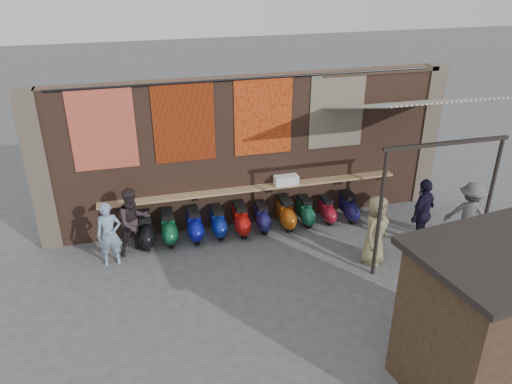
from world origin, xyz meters
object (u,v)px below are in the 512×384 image
at_px(scooter_stool_4, 241,219).
at_px(scooter_stool_8, 327,210).
at_px(scooter_stool_3, 218,222).
at_px(market_stall, 488,325).
at_px(scooter_stool_1, 168,227).
at_px(scooter_stool_6, 286,213).
at_px(scooter_stool_7, 305,211).
at_px(scooter_stool_0, 146,230).
at_px(shopper_navy, 422,213).
at_px(scooter_stool_9, 349,207).
at_px(diner_right, 134,222).
at_px(shelf_box, 286,180).
at_px(diner_left, 109,234).
at_px(shopper_tan, 375,230).
at_px(scooter_stool_5, 262,217).
at_px(scooter_stool_2, 194,225).
at_px(shopper_grey, 469,215).

relative_size(scooter_stool_4, scooter_stool_8, 1.19).
xyz_separation_m(scooter_stool_3, market_stall, (3.31, -6.09, 0.91)).
relative_size(scooter_stool_1, scooter_stool_4, 1.01).
height_order(scooter_stool_6, scooter_stool_7, scooter_stool_6).
bearing_deg(scooter_stool_0, scooter_stool_3, 0.33).
xyz_separation_m(scooter_stool_1, shopper_navy, (6.11, -1.78, 0.50)).
distance_m(scooter_stool_4, scooter_stool_9, 3.07).
xyz_separation_m(scooter_stool_1, scooter_stool_6, (3.12, -0.03, 0.00)).
height_order(scooter_stool_4, diner_right, diner_right).
xyz_separation_m(shelf_box, scooter_stool_0, (-3.78, -0.27, -0.83)).
bearing_deg(diner_left, shopper_tan, -14.69).
relative_size(scooter_stool_4, shopper_navy, 0.47).
bearing_deg(scooter_stool_4, diner_right, -174.83).
xyz_separation_m(scooter_stool_5, shopper_tan, (2.16, -2.16, 0.50)).
bearing_deg(scooter_stool_7, scooter_stool_5, -179.73).
relative_size(scooter_stool_6, scooter_stool_8, 1.21).
bearing_deg(scooter_stool_0, market_stall, -49.70).
xyz_separation_m(scooter_stool_0, scooter_stool_5, (3.03, -0.00, -0.05)).
relative_size(scooter_stool_7, shopper_tan, 0.45).
relative_size(scooter_stool_6, scooter_stool_7, 1.11).
distance_m(scooter_stool_0, scooter_stool_4, 2.44).
bearing_deg(diner_left, scooter_stool_1, 23.99).
bearing_deg(diner_right, scooter_stool_4, -16.90).
xyz_separation_m(scooter_stool_9, market_stall, (-0.35, -6.02, 0.91)).
distance_m(scooter_stool_0, shopper_tan, 5.64).
bearing_deg(scooter_stool_3, scooter_stool_4, -4.76).
bearing_deg(scooter_stool_0, shopper_tan, -22.67).
height_order(scooter_stool_0, scooter_stool_6, scooter_stool_0).
distance_m(shelf_box, scooter_stool_7, 1.04).
height_order(scooter_stool_8, diner_left, diner_left).
relative_size(diner_left, shopper_navy, 0.87).
bearing_deg(diner_left, scooter_stool_7, 6.65).
bearing_deg(scooter_stool_7, scooter_stool_8, -2.18).
xyz_separation_m(diner_right, shopper_navy, (6.94, -1.48, 0.05)).
bearing_deg(shopper_tan, scooter_stool_3, 106.50).
bearing_deg(scooter_stool_0, scooter_stool_2, -0.77).
height_order(scooter_stool_1, scooter_stool_6, scooter_stool_6).
relative_size(shelf_box, scooter_stool_2, 0.74).
height_order(scooter_stool_4, shopper_navy, shopper_navy).
xyz_separation_m(scooter_stool_2, scooter_stool_7, (3.04, 0.02, -0.04)).
bearing_deg(shopper_grey, scooter_stool_7, 10.35).
height_order(scooter_stool_5, shopper_tan, shopper_tan).
bearing_deg(shopper_navy, scooter_stool_8, -76.86).
bearing_deg(shopper_grey, diner_left, 31.49).
height_order(scooter_stool_9, shopper_navy, shopper_navy).
bearing_deg(scooter_stool_9, scooter_stool_2, 179.36).
xyz_separation_m(scooter_stool_2, scooter_stool_4, (1.22, -0.02, -0.00)).
xyz_separation_m(scooter_stool_5, scooter_stool_8, (1.86, -0.02, -0.03)).
height_order(scooter_stool_3, diner_right, diner_right).
height_order(scooter_stool_7, scooter_stool_8, scooter_stool_7).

